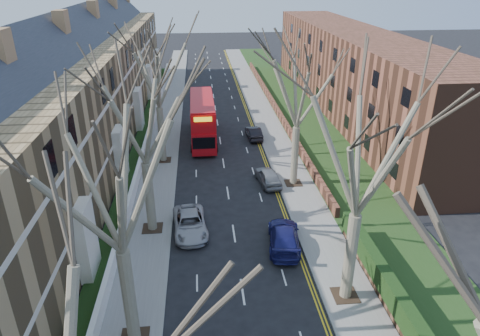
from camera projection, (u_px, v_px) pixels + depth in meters
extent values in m
cube|color=slate|center=(167.00, 124.00, 51.03)|extent=(3.00, 102.00, 0.12)
cube|color=slate|center=(267.00, 121.00, 52.07)|extent=(3.00, 102.00, 0.12)
cube|color=olive|center=(77.00, 104.00, 41.05)|extent=(9.00, 78.00, 10.00)
cube|color=#282B31|center=(66.00, 40.00, 38.52)|extent=(4.67, 78.00, 4.67)
cube|color=silver|center=(126.00, 118.00, 42.07)|extent=(0.12, 78.00, 0.35)
cube|color=silver|center=(122.00, 83.00, 40.59)|extent=(0.12, 78.00, 0.35)
cube|color=brown|center=(352.00, 71.00, 54.60)|extent=(8.00, 54.00, 10.00)
cube|color=brown|center=(275.00, 107.00, 55.62)|extent=(0.35, 54.00, 0.90)
cube|color=white|center=(146.00, 144.00, 43.43)|extent=(0.30, 78.00, 1.00)
cube|color=#203D16|center=(303.00, 119.00, 52.43)|extent=(6.00, 102.00, 0.06)
cylinder|color=#6B5F4D|center=(129.00, 297.00, 20.14)|extent=(0.64, 0.64, 5.25)
cylinder|color=#6B5F4D|center=(149.00, 197.00, 29.20)|extent=(0.64, 0.64, 5.07)
cube|color=#2D2116|center=(153.00, 228.00, 30.27)|extent=(1.40, 1.40, 0.05)
cylinder|color=#6B5F4D|center=(162.00, 135.00, 40.00)|extent=(0.60, 0.60, 5.25)
cube|color=#2D2116|center=(164.00, 160.00, 41.10)|extent=(1.40, 1.40, 0.05)
cylinder|color=#6B5F4D|center=(350.00, 257.00, 22.94)|extent=(0.64, 0.64, 5.25)
cube|color=#2D2116|center=(345.00, 295.00, 24.04)|extent=(1.40, 1.40, 0.05)
cylinder|color=#6B5F4D|center=(295.00, 156.00, 35.61)|extent=(0.60, 0.60, 5.07)
cube|color=#2D2116|center=(293.00, 183.00, 36.67)|extent=(1.40, 1.40, 0.05)
cube|color=#AF0C12|center=(203.00, 127.00, 45.74)|extent=(2.51, 10.69, 2.13)
cube|color=#AF0C12|center=(202.00, 109.00, 44.88)|extent=(2.51, 10.16, 1.94)
cube|color=black|center=(203.00, 124.00, 45.55)|extent=(2.52, 9.84, 0.87)
cube|color=black|center=(202.00, 108.00, 44.84)|extent=(2.52, 9.62, 0.87)
imported|color=#A2A0A6|center=(190.00, 224.00, 29.81)|extent=(2.66, 5.04, 1.35)
imported|color=navy|center=(284.00, 237.00, 28.27)|extent=(2.68, 5.18, 1.44)
imported|color=gray|center=(268.00, 176.00, 36.58)|extent=(2.13, 4.20, 1.37)
imported|color=black|center=(254.00, 133.00, 46.45)|extent=(1.61, 3.98, 1.29)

